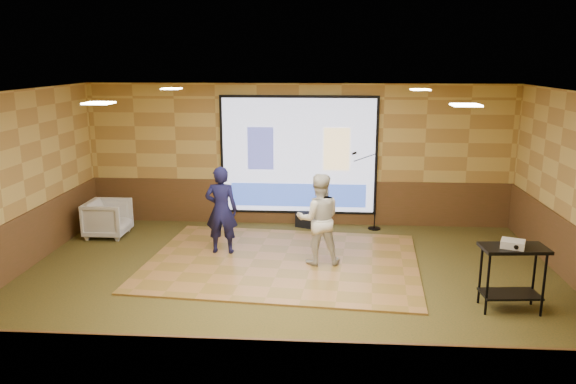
# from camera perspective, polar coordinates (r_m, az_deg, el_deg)

# --- Properties ---
(ground) EXTENTS (9.00, 9.00, 0.00)m
(ground) POSITION_cam_1_polar(r_m,az_deg,el_deg) (8.96, -0.09, -9.57)
(ground) COLOR #343A1A
(ground) RESTS_ON ground
(room_shell) EXTENTS (9.04, 7.04, 3.02)m
(room_shell) POSITION_cam_1_polar(r_m,az_deg,el_deg) (8.36, -0.09, 3.75)
(room_shell) COLOR tan
(room_shell) RESTS_ON ground
(wainscot_back) EXTENTS (9.00, 0.04, 0.95)m
(wainscot_back) POSITION_cam_1_polar(r_m,az_deg,el_deg) (12.10, 1.06, -1.04)
(wainscot_back) COLOR #503A1A
(wainscot_back) RESTS_ON ground
(wainscot_front) EXTENTS (9.00, 0.04, 0.95)m
(wainscot_front) POSITION_cam_1_polar(r_m,az_deg,el_deg) (5.66, -2.68, -18.93)
(wainscot_front) COLOR #503A1A
(wainscot_front) RESTS_ON ground
(wainscot_left) EXTENTS (0.04, 7.00, 0.95)m
(wainscot_left) POSITION_cam_1_polar(r_m,az_deg,el_deg) (10.12, -26.43, -5.43)
(wainscot_left) COLOR #503A1A
(wainscot_left) RESTS_ON ground
(projector_screen) EXTENTS (3.32, 0.06, 2.52)m
(projector_screen) POSITION_cam_1_polar(r_m,az_deg,el_deg) (11.85, 1.07, 3.59)
(projector_screen) COLOR black
(projector_screen) RESTS_ON room_shell
(downlight_nw) EXTENTS (0.32, 0.32, 0.02)m
(downlight_nw) POSITION_cam_1_polar(r_m,az_deg,el_deg) (10.42, -11.74, 10.24)
(downlight_nw) COLOR #F6E2B8
(downlight_nw) RESTS_ON room_shell
(downlight_ne) EXTENTS (0.32, 0.32, 0.02)m
(downlight_ne) POSITION_cam_1_polar(r_m,az_deg,el_deg) (10.17, 13.30, 10.09)
(downlight_ne) COLOR #F6E2B8
(downlight_ne) RESTS_ON room_shell
(downlight_sw) EXTENTS (0.32, 0.32, 0.02)m
(downlight_sw) POSITION_cam_1_polar(r_m,az_deg,el_deg) (7.29, -18.68, 8.56)
(downlight_sw) COLOR #F6E2B8
(downlight_sw) RESTS_ON room_shell
(downlight_se) EXTENTS (0.32, 0.32, 0.02)m
(downlight_se) POSITION_cam_1_polar(r_m,az_deg,el_deg) (6.94, 17.63, 8.41)
(downlight_se) COLOR #F6E2B8
(downlight_se) RESTS_ON room_shell
(dance_floor) EXTENTS (4.95, 3.93, 0.03)m
(dance_floor) POSITION_cam_1_polar(r_m,az_deg,el_deg) (9.95, -0.54, -7.06)
(dance_floor) COLOR #A2703B
(dance_floor) RESTS_ON ground
(player_left) EXTENTS (0.59, 0.39, 1.60)m
(player_left) POSITION_cam_1_polar(r_m,az_deg,el_deg) (10.19, -6.79, -1.82)
(player_left) COLOR #13143E
(player_left) RESTS_ON dance_floor
(player_right) EXTENTS (0.84, 0.69, 1.58)m
(player_right) POSITION_cam_1_polar(r_m,az_deg,el_deg) (9.60, 3.13, -2.76)
(player_right) COLOR beige
(player_right) RESTS_ON dance_floor
(av_table) EXTENTS (0.90, 0.47, 0.95)m
(av_table) POSITION_cam_1_polar(r_m,az_deg,el_deg) (8.55, 21.85, -6.99)
(av_table) COLOR black
(av_table) RESTS_ON ground
(projector) EXTENTS (0.38, 0.36, 0.10)m
(projector) POSITION_cam_1_polar(r_m,az_deg,el_deg) (8.40, 21.87, -4.91)
(projector) COLOR silver
(projector) RESTS_ON av_table
(mic_stand) EXTENTS (0.65, 0.26, 1.65)m
(mic_stand) POSITION_cam_1_polar(r_m,az_deg,el_deg) (11.83, 8.56, -1.43)
(mic_stand) COLOR black
(mic_stand) RESTS_ON ground
(banquet_chair) EXTENTS (0.81, 0.79, 0.74)m
(banquet_chair) POSITION_cam_1_polar(r_m,az_deg,el_deg) (11.83, -17.83, -2.58)
(banquet_chair) COLOR gray
(banquet_chair) RESTS_ON ground
(duffel_bag) EXTENTS (0.58, 0.49, 0.30)m
(duffel_bag) POSITION_cam_1_polar(r_m,az_deg,el_deg) (11.96, 2.12, -2.83)
(duffel_bag) COLOR black
(duffel_bag) RESTS_ON ground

